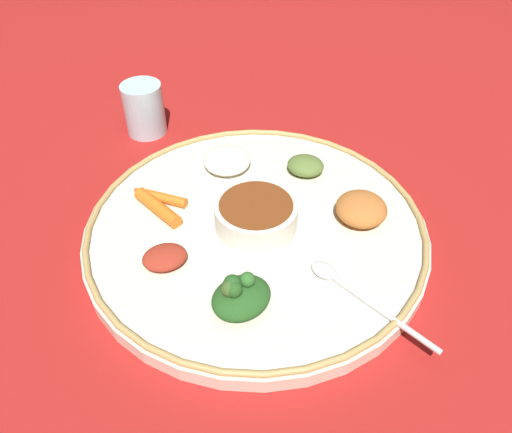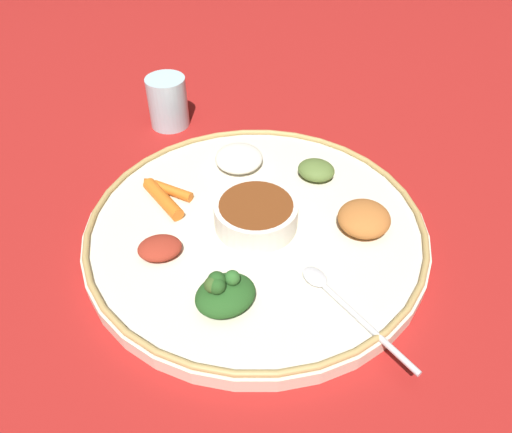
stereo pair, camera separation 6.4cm
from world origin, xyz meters
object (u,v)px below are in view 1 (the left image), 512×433
greens_pile (240,295)px  carrot_near_spoon (162,198)px  spoon (352,290)px  drinking_glass (145,112)px  center_bowl (256,214)px  carrot_outer (155,205)px

greens_pile → carrot_near_spoon: 0.21m
spoon → drinking_glass: bearing=25.4°
drinking_glass → carrot_near_spoon: bearing=-178.3°
center_bowl → greens_pile: 0.13m
spoon → drinking_glass: 0.47m
carrot_near_spoon → carrot_outer: (-0.02, 0.01, 0.00)m
carrot_outer → drinking_glass: bearing=-0.9°
drinking_glass → carrot_outer: bearing=179.1°
center_bowl → drinking_glass: bearing=22.6°
greens_pile → drinking_glass: drinking_glass is taller
greens_pile → drinking_glass: bearing=10.2°
center_bowl → greens_pile: bearing=159.0°
carrot_outer → carrot_near_spoon: bearing=-31.3°
carrot_near_spoon → center_bowl: bearing=-123.3°
carrot_near_spoon → carrot_outer: carrot_outer is taller
spoon → greens_pile: bearing=85.0°
greens_pile → drinking_glass: size_ratio=1.01×
carrot_near_spoon → drinking_glass: size_ratio=0.82×
center_bowl → carrot_near_spoon: center_bowl is taller
carrot_near_spoon → drinking_glass: drinking_glass is taller
greens_pile → carrot_near_spoon: (0.20, 0.07, -0.01)m
drinking_glass → center_bowl: bearing=-157.4°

